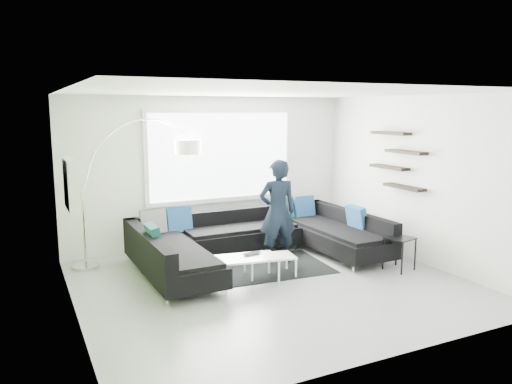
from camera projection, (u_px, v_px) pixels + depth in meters
ground at (272, 284)px, 7.40m from camera, size 5.50×5.50×0.00m
room_shell at (269, 161)px, 7.30m from camera, size 5.54×5.04×2.82m
sectional_sofa at (260, 241)px, 8.34m from camera, size 4.01×2.52×0.86m
rug at (267, 267)px, 8.19m from camera, size 2.03×1.55×0.01m
coffee_table at (259, 267)px, 7.61m from camera, size 1.26×0.85×0.38m
arc_lamp at (82, 195)px, 7.96m from camera, size 2.38×1.24×2.41m
side_table at (399, 254)px, 8.01m from camera, size 0.47×0.47×0.54m
person at (277, 212)px, 8.32m from camera, size 0.77×0.61×1.75m
laptop at (254, 254)px, 7.54m from camera, size 0.39×0.32×0.02m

